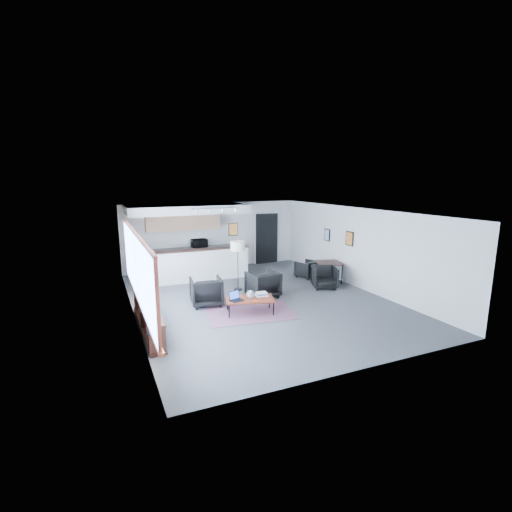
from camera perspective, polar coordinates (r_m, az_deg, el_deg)
name	(u,v)px	position (r m, az deg, el deg)	size (l,w,h in m)	color
room	(259,257)	(10.65, 0.49, -0.10)	(7.02, 9.02, 2.62)	#49494B
window	(137,270)	(8.89, -17.86, -2.02)	(0.10, 5.95, 1.66)	#8CBFFF
console	(148,318)	(9.08, -16.28, -9.08)	(0.35, 3.00, 0.80)	black
kitchenette	(188,238)	(13.73, -10.46, 2.70)	(4.20, 1.96, 2.60)	white
doorway	(266,238)	(15.59, 1.59, 2.82)	(1.10, 0.12, 2.15)	black
track_light	(216,209)	(12.31, -6.24, 7.20)	(1.60, 0.07, 0.15)	silver
wall_art_lower	(349,239)	(12.71, 14.18, 2.62)	(0.03, 0.38, 0.48)	black
wall_art_upper	(327,235)	(13.76, 10.87, 3.22)	(0.03, 0.34, 0.44)	black
kilim_rug	(250,313)	(9.94, -0.94, -8.73)	(2.47, 1.86, 0.01)	#663B50
coffee_table	(250,299)	(9.82, -0.94, -6.70)	(1.38, 0.97, 0.41)	maroon
laptop	(236,298)	(9.65, -3.15, -6.42)	(0.40, 0.36, 0.24)	black
ceramic_pot	(251,295)	(9.75, -0.83, -5.95)	(0.22, 0.22, 0.22)	gray
book_stack	(262,294)	(10.00, 0.88, -5.88)	(0.36, 0.30, 0.10)	silver
coaster	(255,301)	(9.60, -0.10, -6.92)	(0.12, 0.12, 0.01)	#E5590C
armchair_left	(206,290)	(10.52, -7.68, -5.22)	(0.85, 0.79, 0.87)	black
armchair_right	(263,283)	(11.13, 1.07, -4.18)	(0.84, 0.79, 0.86)	black
floor_lamp	(238,248)	(11.66, -2.84, 1.27)	(0.59, 0.59, 1.58)	black
dining_table	(328,264)	(12.98, 11.09, -1.20)	(1.02, 1.02, 0.69)	black
dining_chair_near	(324,278)	(12.29, 10.49, -3.32)	(0.65, 0.61, 0.67)	black
dining_chair_far	(307,270)	(13.46, 7.81, -2.11)	(0.57, 0.53, 0.58)	black
microwave	(199,242)	(14.32, -8.74, 2.09)	(0.56, 0.31, 0.38)	black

